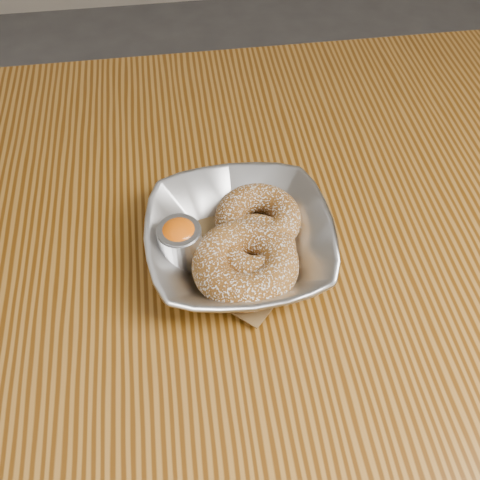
{
  "coord_description": "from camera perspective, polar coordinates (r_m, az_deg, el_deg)",
  "views": [
    {
      "loc": [
        0.01,
        -0.42,
        1.26
      ],
      "look_at": [
        0.06,
        -0.03,
        0.78
      ],
      "focal_mm": 42.0,
      "sensor_mm": 36.0,
      "label": 1
    }
  ],
  "objects": [
    {
      "name": "parchment",
      "position": [
        0.64,
        0.0,
        -1.18
      ],
      "size": [
        0.2,
        0.2,
        0.0
      ],
      "primitive_type": "cube",
      "rotation": [
        0.0,
        0.0,
        0.82
      ],
      "color": "brown",
      "rests_on": "table"
    },
    {
      "name": "ground_plane",
      "position": [
        1.33,
        -3.1,
        -21.08
      ],
      "size": [
        4.0,
        4.0,
        0.0
      ],
      "primitive_type": "plane",
      "color": "#565659",
      "rests_on": "ground"
    },
    {
      "name": "donut_extra",
      "position": [
        0.62,
        1.5,
        -0.88
      ],
      "size": [
        0.1,
        0.1,
        0.03
      ],
      "primitive_type": "torus",
      "rotation": [
        0.0,
        0.0,
        0.05
      ],
      "color": "brown",
      "rests_on": "parchment"
    },
    {
      "name": "table",
      "position": [
        0.74,
        -5.21,
        -5.21
      ],
      "size": [
        1.2,
        0.8,
        0.75
      ],
      "color": "brown",
      "rests_on": "ground_plane"
    },
    {
      "name": "ramekin",
      "position": [
        0.62,
        -6.1,
        -0.23
      ],
      "size": [
        0.05,
        0.05,
        0.06
      ],
      "color": "#B1B3B8",
      "rests_on": "table"
    },
    {
      "name": "donut_back",
      "position": [
        0.65,
        1.84,
        2.21
      ],
      "size": [
        0.11,
        0.11,
        0.04
      ],
      "primitive_type": "torus",
      "rotation": [
        0.0,
        0.0,
        -0.07
      ],
      "color": "brown",
      "rests_on": "parchment"
    },
    {
      "name": "donut_front",
      "position": [
        0.6,
        0.55,
        -2.45
      ],
      "size": [
        0.16,
        0.16,
        0.04
      ],
      "primitive_type": "torus",
      "rotation": [
        0.0,
        0.0,
        0.55
      ],
      "color": "brown",
      "rests_on": "parchment"
    },
    {
      "name": "serving_bowl",
      "position": [
        0.63,
        0.0,
        -0.25
      ],
      "size": [
        0.21,
        0.21,
        0.05
      ],
      "primitive_type": "imported",
      "color": "#B1B3B8",
      "rests_on": "table"
    }
  ]
}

